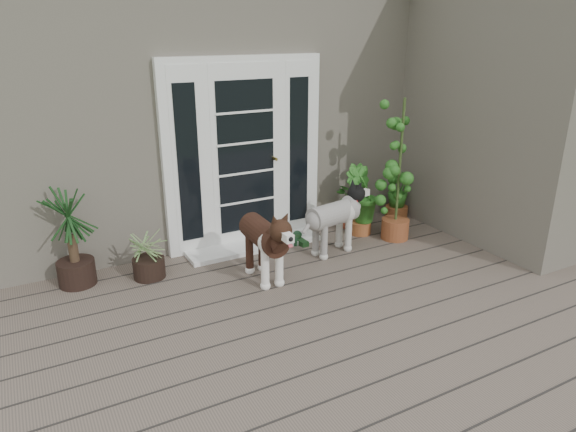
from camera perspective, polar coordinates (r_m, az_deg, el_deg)
name	(u,v)px	position (r m, az deg, el deg)	size (l,w,h in m)	color
deck	(371,329)	(4.67, 9.22, -12.27)	(6.20, 4.60, 0.12)	#6B5B4C
house_main	(199,100)	(7.80, -9.78, 12.52)	(7.40, 4.00, 3.10)	#665E54
house_wing	(517,115)	(6.89, 23.99, 10.14)	(1.60, 2.40, 3.10)	#665E54
door_unit	(245,154)	(5.90, -4.82, 6.86)	(1.90, 0.14, 2.15)	white
door_step	(254,245)	(6.06, -3.77, -3.23)	(1.60, 0.40, 0.05)	white
brindle_dog	(264,247)	(5.17, -2.70, -3.43)	(0.37, 0.86, 0.72)	#3F2117
white_dog	(333,225)	(5.80, 4.98, -0.96)	(0.35, 0.82, 0.68)	beige
spider_plant	(147,252)	(5.42, -15.31, -3.83)	(0.54, 0.54, 0.57)	#7A995E
yucca	(71,238)	(5.43, -22.86, -2.26)	(0.69, 0.69, 1.00)	black
herb_a	(351,205)	(6.61, 7.04, 1.21)	(0.47, 0.47, 0.60)	#195618
herb_b	(361,209)	(6.40, 8.09, 0.79)	(0.43, 0.43, 0.65)	#1C6220
herb_c	(397,200)	(7.07, 12.00, 1.74)	(0.32, 0.32, 0.49)	#285D1A
sapling	(400,169)	(6.16, 12.25, 5.15)	(0.52, 0.52, 1.75)	#215518
clog_left	(301,241)	(6.12, 1.45, -2.79)	(0.12, 0.26, 0.08)	#143315
clog_right	(295,238)	(6.18, 0.83, -2.50)	(0.14, 0.30, 0.09)	#15351C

